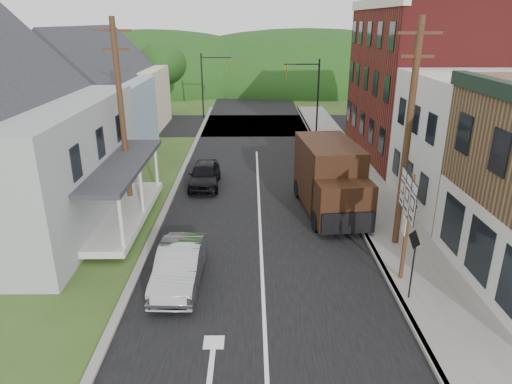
{
  "coord_description": "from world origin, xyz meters",
  "views": [
    {
      "loc": [
        -0.39,
        -13.49,
        8.8
      ],
      "look_at": [
        -0.2,
        4.04,
        2.2
      ],
      "focal_mm": 32.0,
      "sensor_mm": 36.0,
      "label": 1
    }
  ],
  "objects_px": {
    "dark_sedan": "(205,175)",
    "route_sign_cluster": "(407,213)",
    "warning_sign": "(414,255)",
    "silver_sedan": "(180,266)",
    "delivery_van": "(330,179)"
  },
  "relations": [
    {
      "from": "dark_sedan",
      "to": "route_sign_cluster",
      "type": "height_order",
      "value": "route_sign_cluster"
    },
    {
      "from": "route_sign_cluster",
      "to": "warning_sign",
      "type": "xyz_separation_m",
      "value": [
        -0.09,
        -1.26,
        -0.94
      ]
    },
    {
      "from": "route_sign_cluster",
      "to": "warning_sign",
      "type": "height_order",
      "value": "route_sign_cluster"
    },
    {
      "from": "silver_sedan",
      "to": "delivery_van",
      "type": "relative_size",
      "value": 0.68
    },
    {
      "from": "delivery_van",
      "to": "dark_sedan",
      "type": "bearing_deg",
      "value": 144.24
    },
    {
      "from": "silver_sedan",
      "to": "dark_sedan",
      "type": "relative_size",
      "value": 1.04
    },
    {
      "from": "warning_sign",
      "to": "delivery_van",
      "type": "bearing_deg",
      "value": 87.71
    },
    {
      "from": "dark_sedan",
      "to": "warning_sign",
      "type": "distance_m",
      "value": 13.84
    },
    {
      "from": "delivery_van",
      "to": "warning_sign",
      "type": "xyz_separation_m",
      "value": [
        1.42,
        -7.64,
        0.03
      ]
    },
    {
      "from": "dark_sedan",
      "to": "route_sign_cluster",
      "type": "xyz_separation_m",
      "value": [
        7.92,
        -10.1,
        1.99
      ]
    },
    {
      "from": "warning_sign",
      "to": "silver_sedan",
      "type": "bearing_deg",
      "value": 158.39
    },
    {
      "from": "dark_sedan",
      "to": "warning_sign",
      "type": "bearing_deg",
      "value": -56.02
    },
    {
      "from": "silver_sedan",
      "to": "dark_sedan",
      "type": "xyz_separation_m",
      "value": [
        -0.08,
        10.17,
        -0.0
      ]
    },
    {
      "from": "silver_sedan",
      "to": "route_sign_cluster",
      "type": "bearing_deg",
      "value": 1.75
    },
    {
      "from": "route_sign_cluster",
      "to": "delivery_van",
      "type": "bearing_deg",
      "value": 109.55
    }
  ]
}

